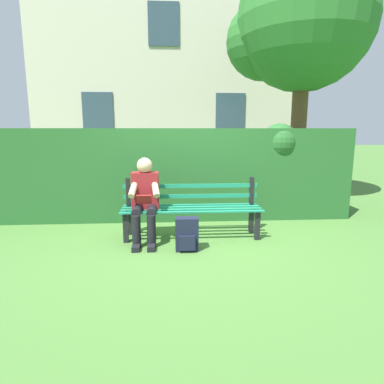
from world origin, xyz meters
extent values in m
plane|color=#477533|center=(0.00, 0.00, 0.00)|extent=(60.00, 60.00, 0.00)
cube|color=black|center=(-0.93, 0.18, 0.21)|extent=(0.07, 0.07, 0.42)
cube|color=black|center=(0.93, 0.18, 0.21)|extent=(0.07, 0.07, 0.42)
cube|color=black|center=(-0.93, -0.18, 0.21)|extent=(0.07, 0.07, 0.42)
cube|color=black|center=(0.93, -0.18, 0.21)|extent=(0.07, 0.07, 0.42)
cube|color=#1E8460|center=(0.00, -0.23, 0.43)|extent=(2.02, 0.06, 0.02)
cube|color=#1E8460|center=(0.00, -0.08, 0.43)|extent=(2.02, 0.06, 0.02)
cube|color=#1E8460|center=(0.00, 0.08, 0.43)|extent=(2.02, 0.06, 0.02)
cube|color=#1E8460|center=(0.00, 0.23, 0.43)|extent=(2.02, 0.06, 0.02)
cube|color=black|center=(-0.93, -0.22, 0.65)|extent=(0.06, 0.06, 0.41)
cube|color=black|center=(0.93, -0.22, 0.65)|extent=(0.06, 0.06, 0.41)
cube|color=#1E8460|center=(0.00, -0.22, 0.57)|extent=(2.02, 0.02, 0.06)
cube|color=#1E8460|center=(0.00, -0.22, 0.73)|extent=(2.02, 0.02, 0.06)
cube|color=maroon|center=(0.66, -0.02, 0.70)|extent=(0.38, 0.22, 0.52)
sphere|color=#D8AD8C|center=(0.66, 0.00, 1.06)|extent=(0.22, 0.22, 0.22)
cylinder|color=black|center=(0.56, 0.19, 0.46)|extent=(0.13, 0.42, 0.13)
cylinder|color=black|center=(0.76, 0.19, 0.46)|extent=(0.13, 0.42, 0.13)
cylinder|color=black|center=(0.56, 0.40, 0.22)|extent=(0.12, 0.12, 0.44)
cylinder|color=black|center=(0.76, 0.40, 0.22)|extent=(0.12, 0.12, 0.44)
cube|color=black|center=(0.56, 0.48, 0.04)|extent=(0.10, 0.24, 0.07)
cube|color=black|center=(0.76, 0.48, 0.04)|extent=(0.10, 0.24, 0.07)
cylinder|color=#D8AD8C|center=(0.51, 0.12, 0.76)|extent=(0.14, 0.32, 0.26)
cylinder|color=#D8AD8C|center=(0.81, 0.12, 0.76)|extent=(0.14, 0.32, 0.26)
cube|color=#B22626|center=(0.66, 0.24, 0.63)|extent=(0.20, 0.07, 0.13)
cube|color=#265B28|center=(0.25, -1.16, 0.79)|extent=(6.18, 0.72, 1.58)
sphere|color=#265B28|center=(-1.61, -1.05, 1.35)|extent=(0.65, 0.65, 0.65)
sphere|color=#265B28|center=(1.79, -1.23, 1.27)|extent=(0.57, 0.57, 0.57)
cylinder|color=brown|center=(-2.60, -2.74, 1.52)|extent=(0.35, 0.35, 3.03)
sphere|color=#2D702D|center=(-2.60, -2.74, 3.84)|extent=(2.92, 2.92, 2.92)
sphere|color=#2D702D|center=(-1.87, -3.18, 3.55)|extent=(1.75, 1.75, 1.75)
cube|color=beige|center=(0.45, -7.01, 3.68)|extent=(7.97, 2.90, 7.36)
cube|color=#334756|center=(-1.54, -5.54, 2.06)|extent=(0.90, 0.04, 1.20)
cube|color=#334756|center=(2.44, -5.54, 2.06)|extent=(0.90, 0.04, 1.20)
cube|color=#334756|center=(0.45, -5.54, 4.56)|extent=(0.90, 0.04, 1.20)
cube|color=#191E33|center=(0.10, 0.54, 0.22)|extent=(0.30, 0.17, 0.44)
cube|color=#191E33|center=(0.10, 0.64, 0.13)|extent=(0.21, 0.04, 0.19)
cylinder|color=#191E33|center=(0.01, 0.44, 0.24)|extent=(0.04, 0.04, 0.26)
cylinder|color=#191E33|center=(0.19, 0.44, 0.24)|extent=(0.04, 0.04, 0.26)
camera|label=1|loc=(0.30, 4.61, 1.55)|focal=30.60mm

